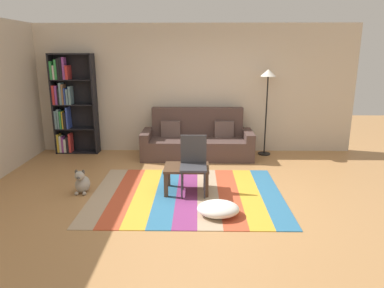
% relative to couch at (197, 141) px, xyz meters
% --- Properties ---
extents(ground_plane, '(14.00, 14.00, 0.00)m').
position_rel_couch_xyz_m(ground_plane, '(-0.06, -2.02, -0.34)').
color(ground_plane, '#B27F4C').
extents(back_wall, '(6.80, 0.10, 2.70)m').
position_rel_couch_xyz_m(back_wall, '(-0.06, 0.53, 1.01)').
color(back_wall, beige).
rests_on(back_wall, ground_plane).
extents(rug, '(2.90, 2.28, 0.01)m').
position_rel_couch_xyz_m(rug, '(-0.16, -2.03, -0.33)').
color(rug, tan).
rests_on(rug, ground_plane).
extents(couch, '(2.26, 0.80, 1.00)m').
position_rel_couch_xyz_m(couch, '(0.00, 0.00, 0.00)').
color(couch, '#4C3833').
rests_on(couch, ground_plane).
extents(bookshelf, '(0.90, 0.28, 2.10)m').
position_rel_couch_xyz_m(bookshelf, '(-2.71, 0.28, 0.72)').
color(bookshelf, black).
rests_on(bookshelf, ground_plane).
extents(coffee_table, '(0.69, 0.52, 0.41)m').
position_rel_couch_xyz_m(coffee_table, '(-0.16, -1.91, 0.00)').
color(coffee_table, '#513826').
rests_on(coffee_table, rug).
extents(pouf, '(0.57, 0.47, 0.18)m').
position_rel_couch_xyz_m(pouf, '(0.28, -2.74, -0.23)').
color(pouf, white).
rests_on(pouf, rug).
extents(dog, '(0.22, 0.35, 0.40)m').
position_rel_couch_xyz_m(dog, '(-1.79, -1.97, -0.18)').
color(dog, '#9E998E').
rests_on(dog, ground_plane).
extents(standing_lamp, '(0.32, 0.32, 1.79)m').
position_rel_couch_xyz_m(standing_lamp, '(1.43, 0.20, 1.15)').
color(standing_lamp, black).
rests_on(standing_lamp, ground_plane).
extents(tv_remote, '(0.06, 0.15, 0.02)m').
position_rel_couch_xyz_m(tv_remote, '(-0.13, -1.89, 0.09)').
color(tv_remote, black).
rests_on(tv_remote, coffee_table).
extents(folding_chair, '(0.40, 0.40, 0.90)m').
position_rel_couch_xyz_m(folding_chair, '(-0.06, -1.94, 0.20)').
color(folding_chair, '#38383D').
rests_on(folding_chair, ground_plane).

